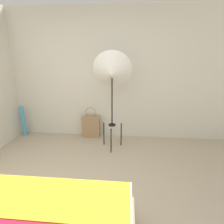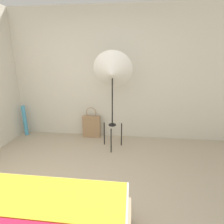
# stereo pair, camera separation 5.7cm
# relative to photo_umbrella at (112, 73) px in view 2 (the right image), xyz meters

# --- Properties ---
(wall_back) EXTENTS (8.00, 0.05, 2.60)m
(wall_back) POSITION_rel_photo_umbrella_xyz_m (-0.33, 0.56, -0.10)
(wall_back) COLOR beige
(wall_back) RESTS_ON ground_plane
(photo_umbrella) EXTENTS (0.69, 0.46, 1.77)m
(photo_umbrella) POSITION_rel_photo_umbrella_xyz_m (0.00, 0.00, 0.00)
(photo_umbrella) COLOR black
(photo_umbrella) RESTS_ON ground_plane
(tote_bag) EXTENTS (0.37, 0.11, 0.66)m
(tote_bag) POSITION_rel_photo_umbrella_xyz_m (-0.50, 0.43, -1.16)
(tote_bag) COLOR #9E7A56
(tote_bag) RESTS_ON ground_plane
(paper_roll) EXTENTS (0.08, 0.08, 0.67)m
(paper_roll) POSITION_rel_photo_umbrella_xyz_m (-1.97, 0.37, -1.07)
(paper_roll) COLOR #4CA3D1
(paper_roll) RESTS_ON ground_plane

